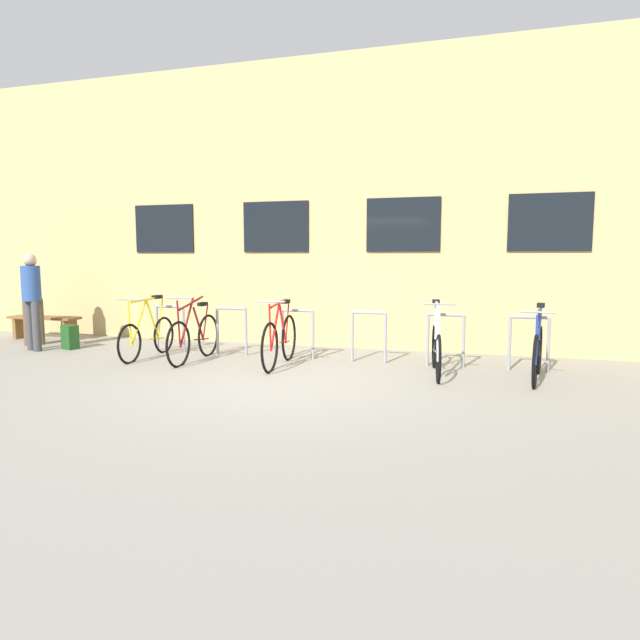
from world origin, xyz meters
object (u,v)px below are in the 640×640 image
Objects in this scene: bicycle_maroon at (194,337)px; bicycle_white at (436,348)px; bicycle_yellow at (148,335)px; wooden_bench at (44,323)px; person_browsing at (32,294)px; bicycle_red at (280,340)px; backpack at (70,337)px; person_by_bench at (32,295)px; bicycle_blue at (538,352)px.

bicycle_white is (3.85, 0.09, -0.01)m from bicycle_maroon.
bicycle_yellow is at bearing 177.00° from bicycle_maroon.
bicycle_yellow reaches higher than wooden_bench.
bicycle_maroon is 1.02× the size of person_browsing.
bicycle_yellow is 0.95× the size of bicycle_red.
bicycle_yellow is 3.85× the size of backpack.
backpack is (0.49, 0.33, -0.79)m from person_by_bench.
bicycle_red is (2.38, -0.02, 0.03)m from bicycle_yellow.
person_browsing is (-2.85, 0.51, 0.61)m from bicycle_yellow.
person_by_bench is (-7.10, -0.06, 0.62)m from bicycle_white.
bicycle_blue is 3.84× the size of backpack.
person_browsing is at bearing 174.24° from bicycle_red.
bicycle_yellow is at bearing -10.14° from person_browsing.
bicycle_yellow is 1.88m from backpack.
bicycle_yellow is 3.41m from wooden_bench.
bicycle_white is 3.94× the size of backpack.
person_browsing is at bearing -172.24° from backpack.
wooden_bench is at bearing 126.40° from person_by_bench.
bicycle_white is 4.75m from bicycle_yellow.
bicycle_blue is at bearing 1.15° from bicycle_red.
bicycle_blue is at bearing 0.54° from bicycle_yellow.
bicycle_blue is at bearing 0.52° from person_by_bench.
bicycle_white is 2.38m from bicycle_red.
bicycle_maroon reaches higher than bicycle_yellow.
bicycle_maroon is at bearing -178.85° from bicycle_red.
backpack is (-1.85, 0.31, -0.15)m from bicycle_yellow.
bicycle_white reaches higher than backpack.
person_by_bench is at bearing -179.50° from bicycle_yellow.
bicycle_red is 4.04× the size of backpack.
bicycle_maroon reaches higher than bicycle_white.
bicycle_yellow is at bearing 0.50° from person_by_bench.
bicycle_blue is 9.39m from wooden_bench.
bicycle_blue is at bearing 17.07° from backpack.
bicycle_maroon is 1.47m from bicycle_red.
wooden_bench is at bearing 172.02° from bicycle_white.
person_by_bench reaches higher than bicycle_blue.
bicycle_red is 1.16× the size of wooden_bench.
bicycle_maroon is 4.29m from wooden_bench.
bicycle_red is at bearing 0.03° from person_by_bench.
wooden_bench is at bearing 173.27° from bicycle_blue.
bicycle_blue is 8.48m from person_by_bench.
bicycle_blue is 3.74m from bicycle_red.
wooden_bench is at bearing 160.17° from bicycle_yellow.
person_browsing is at bearing 171.56° from bicycle_maroon.
backpack is (-6.61, 0.27, -0.16)m from bicycle_white.
bicycle_maroon reaches higher than bicycle_blue.
bicycle_white is at bearing 0.50° from bicycle_yellow.
person_browsing is 3.88× the size of backpack.
backpack is (-7.97, 0.26, -0.17)m from bicycle_blue.
person_by_bench is 3.96× the size of backpack.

